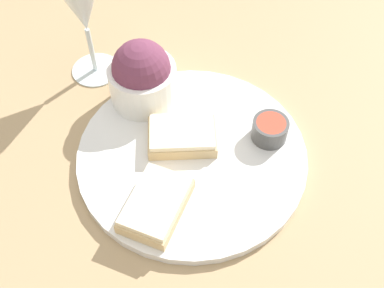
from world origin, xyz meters
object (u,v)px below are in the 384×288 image
object	(u,v)px
cheese_toast_far	(180,137)
sauce_ramekin	(270,129)
salad_bowl	(140,77)
wine_glass	(82,9)
cheese_toast_near	(156,204)

from	to	relation	value
cheese_toast_far	sauce_ramekin	bearing A→B (deg)	149.55
salad_bowl	sauce_ramekin	xyz separation A→B (m)	(-0.11, 0.17, -0.03)
sauce_ramekin	wine_glass	bearing A→B (deg)	-63.70
salad_bowl	cheese_toast_far	size ratio (longest dim) A/B	0.89
sauce_ramekin	cheese_toast_near	world-z (taller)	sauce_ramekin
salad_bowl	wine_glass	world-z (taller)	wine_glass
salad_bowl	wine_glass	bearing A→B (deg)	-76.56
salad_bowl	cheese_toast_far	world-z (taller)	salad_bowl
cheese_toast_near	cheese_toast_far	size ratio (longest dim) A/B	1.05
sauce_ramekin	wine_glass	distance (m)	0.32
sauce_ramekin	cheese_toast_far	xyz separation A→B (m)	(0.11, -0.07, -0.01)
cheese_toast_near	sauce_ramekin	bearing A→B (deg)	-177.61
wine_glass	cheese_toast_far	bearing A→B (deg)	97.17
salad_bowl	cheese_toast_near	distance (m)	0.20
cheese_toast_far	wine_glass	size ratio (longest dim) A/B	0.66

